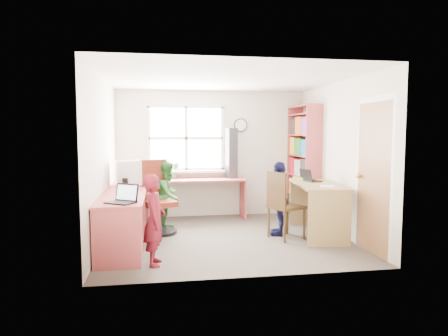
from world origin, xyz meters
The scene contains 19 objects.
room centered at (0.01, 0.10, 1.22)m, with size 3.64×3.44×2.44m.
l_desk centered at (-1.31, -0.28, 0.46)m, with size 2.38×2.95×0.75m.
right_desk centered at (1.44, -0.04, 0.59)m, with size 0.84×1.48×0.81m.
bookshelf centered at (1.65, 1.19, 1.00)m, with size 0.30×1.02×2.10m.
swivel_chair centered at (-1.04, 0.50, 0.50)m, with size 0.72×0.72×1.16m.
wooden_chair centered at (0.82, -0.20, 0.55)m, with size 0.58×0.58×1.02m.
crt_monitor centered at (-1.49, 0.66, 0.96)m, with size 0.47×0.44×0.41m.
laptop_left centered at (-1.44, -0.96, 0.80)m, with size 0.42×0.41×0.22m.
laptop_right centered at (1.39, 0.21, 0.86)m, with size 0.32×0.35×0.21m.
speaker_a centered at (-1.52, 0.27, 0.83)m, with size 0.08×0.08×0.17m.
speaker_b centered at (-1.45, 0.86, 0.84)m, with size 0.11×0.11×0.18m.
cd_tower centered at (0.34, 1.49, 1.22)m, with size 0.23×0.22×0.94m.
game_box centered at (1.40, 0.46, 0.84)m, with size 0.35×0.35×0.06m.
paper_a centered at (-1.46, -0.48, 0.75)m, with size 0.25×0.34×0.00m.
paper_b centered at (1.44, -0.39, 0.82)m, with size 0.29×0.33×0.00m.
potted_plant centered at (-0.73, 1.50, 0.90)m, with size 0.17×0.13×0.30m, color #338033.
person_red centered at (-1.06, -1.10, 0.55)m, with size 0.40×0.27×1.11m, color maroon.
person_green centered at (-0.87, 0.69, 0.57)m, with size 0.55×0.43×1.13m, color #2A6729.
person_navy centered at (0.85, 0.06, 0.58)m, with size 0.68×0.28×1.16m, color #141640.
Camera 1 is at (-0.97, -5.90, 1.60)m, focal length 32.00 mm.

